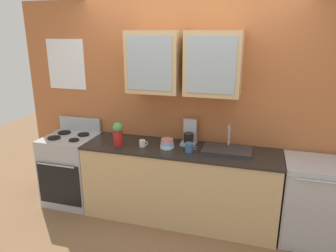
{
  "coord_description": "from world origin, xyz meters",
  "views": [
    {
      "loc": [
        0.8,
        -3.23,
        2.16
      ],
      "look_at": [
        -0.14,
        0.0,
        1.14
      ],
      "focal_mm": 33.76,
      "sensor_mm": 36.0,
      "label": 1
    }
  ],
  "objects_px": {
    "stove_range": "(72,169)",
    "vase": "(118,134)",
    "dishwasher": "(313,202)",
    "sink_faucet": "(227,149)",
    "bowl_stack": "(167,144)",
    "cup_near_bowls": "(143,143)",
    "cup_near_sink": "(189,147)",
    "coffee_maker": "(189,135)"
  },
  "relations": [
    {
      "from": "stove_range",
      "to": "dishwasher",
      "type": "xyz_separation_m",
      "value": [
        2.87,
        -0.0,
        -0.01
      ]
    },
    {
      "from": "cup_near_sink",
      "to": "coffee_maker",
      "type": "height_order",
      "value": "coffee_maker"
    },
    {
      "from": "cup_near_sink",
      "to": "dishwasher",
      "type": "distance_m",
      "value": 1.41
    },
    {
      "from": "stove_range",
      "to": "sink_faucet",
      "type": "distance_m",
      "value": 2.0
    },
    {
      "from": "stove_range",
      "to": "vase",
      "type": "height_order",
      "value": "vase"
    },
    {
      "from": "stove_range",
      "to": "cup_near_sink",
      "type": "xyz_separation_m",
      "value": [
        1.55,
        -0.07,
        0.49
      ]
    },
    {
      "from": "stove_range",
      "to": "vase",
      "type": "xyz_separation_m",
      "value": [
        0.72,
        -0.1,
        0.58
      ]
    },
    {
      "from": "stove_range",
      "to": "vase",
      "type": "distance_m",
      "value": 0.93
    },
    {
      "from": "bowl_stack",
      "to": "dishwasher",
      "type": "height_order",
      "value": "bowl_stack"
    },
    {
      "from": "sink_faucet",
      "to": "bowl_stack",
      "type": "relative_size",
      "value": 3.41
    },
    {
      "from": "cup_near_bowls",
      "to": "dishwasher",
      "type": "height_order",
      "value": "cup_near_bowls"
    },
    {
      "from": "stove_range",
      "to": "dishwasher",
      "type": "height_order",
      "value": "stove_range"
    },
    {
      "from": "vase",
      "to": "cup_near_sink",
      "type": "xyz_separation_m",
      "value": [
        0.83,
        0.03,
        -0.09
      ]
    },
    {
      "from": "bowl_stack",
      "to": "coffee_maker",
      "type": "relative_size",
      "value": 0.54
    },
    {
      "from": "vase",
      "to": "cup_near_bowls",
      "type": "xyz_separation_m",
      "value": [
        0.28,
        0.04,
        -0.1
      ]
    },
    {
      "from": "dishwasher",
      "to": "bowl_stack",
      "type": "bearing_deg",
      "value": -179.3
    },
    {
      "from": "sink_faucet",
      "to": "coffee_maker",
      "type": "xyz_separation_m",
      "value": [
        -0.46,
        0.13,
        0.09
      ]
    },
    {
      "from": "stove_range",
      "to": "cup_near_bowls",
      "type": "height_order",
      "value": "stove_range"
    },
    {
      "from": "cup_near_sink",
      "to": "coffee_maker",
      "type": "xyz_separation_m",
      "value": [
        -0.06,
        0.27,
        0.06
      ]
    },
    {
      "from": "sink_faucet",
      "to": "bowl_stack",
      "type": "xyz_separation_m",
      "value": [
        -0.66,
        -0.09,
        0.03
      ]
    },
    {
      "from": "stove_range",
      "to": "coffee_maker",
      "type": "height_order",
      "value": "coffee_maker"
    },
    {
      "from": "dishwasher",
      "to": "coffee_maker",
      "type": "height_order",
      "value": "coffee_maker"
    },
    {
      "from": "coffee_maker",
      "to": "sink_faucet",
      "type": "bearing_deg",
      "value": -16.36
    },
    {
      "from": "cup_near_sink",
      "to": "sink_faucet",
      "type": "bearing_deg",
      "value": 18.8
    },
    {
      "from": "vase",
      "to": "coffee_maker",
      "type": "xyz_separation_m",
      "value": [
        0.77,
        0.3,
        -0.03
      ]
    },
    {
      "from": "dishwasher",
      "to": "sink_faucet",
      "type": "bearing_deg",
      "value": 175.85
    },
    {
      "from": "cup_near_bowls",
      "to": "dishwasher",
      "type": "relative_size",
      "value": 0.12
    },
    {
      "from": "stove_range",
      "to": "vase",
      "type": "bearing_deg",
      "value": -7.99
    },
    {
      "from": "cup_near_sink",
      "to": "coffee_maker",
      "type": "distance_m",
      "value": 0.28
    },
    {
      "from": "sink_faucet",
      "to": "bowl_stack",
      "type": "height_order",
      "value": "sink_faucet"
    },
    {
      "from": "cup_near_sink",
      "to": "dishwasher",
      "type": "relative_size",
      "value": 0.14
    },
    {
      "from": "cup_near_sink",
      "to": "dishwasher",
      "type": "xyz_separation_m",
      "value": [
        1.32,
        0.07,
        -0.49
      ]
    },
    {
      "from": "cup_near_bowls",
      "to": "sink_faucet",
      "type": "bearing_deg",
      "value": 7.51
    },
    {
      "from": "stove_range",
      "to": "coffee_maker",
      "type": "bearing_deg",
      "value": 7.48
    },
    {
      "from": "sink_faucet",
      "to": "bowl_stack",
      "type": "bearing_deg",
      "value": -172.59
    },
    {
      "from": "sink_faucet",
      "to": "vase",
      "type": "bearing_deg",
      "value": -172.42
    },
    {
      "from": "cup_near_sink",
      "to": "cup_near_bowls",
      "type": "distance_m",
      "value": 0.55
    },
    {
      "from": "sink_faucet",
      "to": "vase",
      "type": "distance_m",
      "value": 1.25
    },
    {
      "from": "dishwasher",
      "to": "coffee_maker",
      "type": "relative_size",
      "value": 3.05
    },
    {
      "from": "stove_range",
      "to": "cup_near_sink",
      "type": "bearing_deg",
      "value": -2.68
    },
    {
      "from": "bowl_stack",
      "to": "stove_range",
      "type": "bearing_deg",
      "value": 178.94
    },
    {
      "from": "bowl_stack",
      "to": "coffee_maker",
      "type": "xyz_separation_m",
      "value": [
        0.21,
        0.22,
        0.06
      ]
    }
  ]
}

